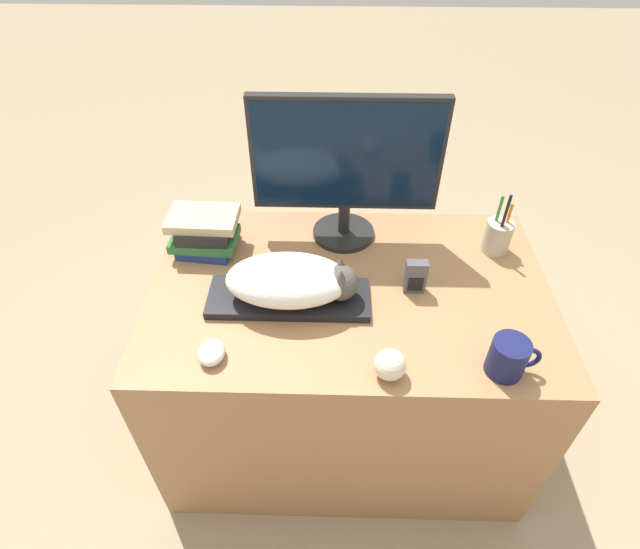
# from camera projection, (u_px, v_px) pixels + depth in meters

# --- Properties ---
(ground_plane) EXTENTS (12.00, 12.00, 0.00)m
(ground_plane) POSITION_uv_depth(u_px,v_px,m) (343.00, 517.00, 1.64)
(ground_plane) COLOR #998466
(desk) EXTENTS (1.15, 0.73, 0.70)m
(desk) POSITION_uv_depth(u_px,v_px,m) (346.00, 362.00, 1.67)
(desk) COLOR #9E7047
(desk) RESTS_ON ground_plane
(keyboard) EXTENTS (0.45, 0.15, 0.02)m
(keyboard) POSITION_uv_depth(u_px,v_px,m) (289.00, 298.00, 1.38)
(keyboard) COLOR black
(keyboard) RESTS_ON desk
(cat) EXTENTS (0.36, 0.19, 0.12)m
(cat) POSITION_uv_depth(u_px,v_px,m) (294.00, 280.00, 1.33)
(cat) COLOR white
(cat) RESTS_ON keyboard
(monitor) EXTENTS (0.55, 0.20, 0.46)m
(monitor) POSITION_uv_depth(u_px,v_px,m) (346.00, 162.00, 1.43)
(monitor) COLOR black
(monitor) RESTS_ON desk
(computer_mouse) EXTENTS (0.07, 0.08, 0.04)m
(computer_mouse) POSITION_uv_depth(u_px,v_px,m) (211.00, 353.00, 1.23)
(computer_mouse) COLOR silver
(computer_mouse) RESTS_ON desk
(coffee_mug) EXTENTS (0.12, 0.09, 0.10)m
(coffee_mug) POSITION_uv_depth(u_px,v_px,m) (509.00, 357.00, 1.18)
(coffee_mug) COLOR #141947
(coffee_mug) RESTS_ON desk
(pen_cup) EXTENTS (0.08, 0.08, 0.21)m
(pen_cup) POSITION_uv_depth(u_px,v_px,m) (498.00, 236.00, 1.51)
(pen_cup) COLOR #B2A893
(pen_cup) RESTS_ON desk
(baseball) EXTENTS (0.08, 0.08, 0.08)m
(baseball) POSITION_uv_depth(u_px,v_px,m) (390.00, 365.00, 1.18)
(baseball) COLOR beige
(baseball) RESTS_ON desk
(phone) EXTENTS (0.06, 0.03, 0.10)m
(phone) POSITION_uv_depth(u_px,v_px,m) (415.00, 277.00, 1.39)
(phone) COLOR #4C4C51
(phone) RESTS_ON desk
(book_stack) EXTENTS (0.21, 0.17, 0.12)m
(book_stack) POSITION_uv_depth(u_px,v_px,m) (205.00, 232.00, 1.52)
(book_stack) COLOR navy
(book_stack) RESTS_ON desk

